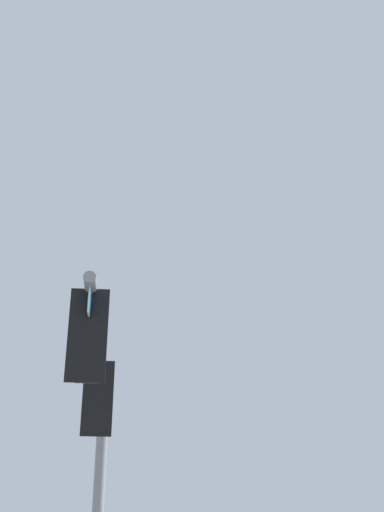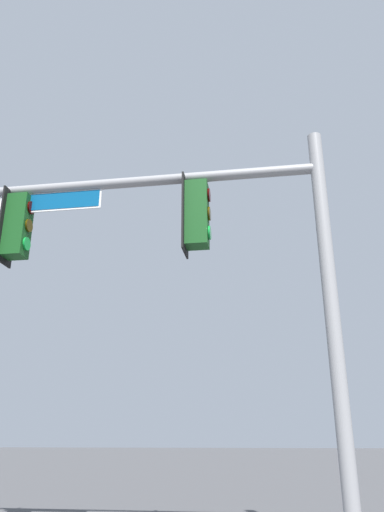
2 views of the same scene
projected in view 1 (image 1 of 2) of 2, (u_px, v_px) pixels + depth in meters
name	position (u px, v px, depth m)	size (l,w,h in m)	color
signal_pole_near	(96.00, 425.00, 11.83)	(5.54, 1.33, 5.98)	gray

